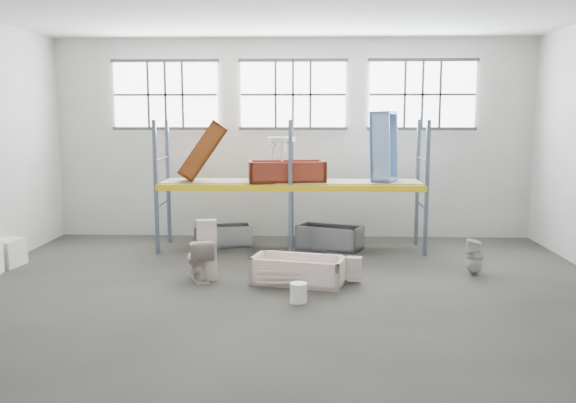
{
  "coord_description": "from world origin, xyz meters",
  "views": [
    {
      "loc": [
        0.44,
        -10.63,
        3.13
      ],
      "look_at": [
        0.0,
        1.5,
        1.4
      ],
      "focal_mm": 38.48,
      "sensor_mm": 36.0,
      "label": 1
    }
  ],
  "objects_px": {
    "toilet_beige": "(199,259)",
    "rust_tub_flat": "(287,172)",
    "toilet_white": "(475,257)",
    "cistern_tall": "(207,250)",
    "steel_tub_right": "(330,237)",
    "bucket": "(298,293)",
    "bathtub_beige": "(299,270)",
    "steel_tub_left": "(223,235)",
    "blue_tub_upright": "(384,146)"
  },
  "relations": [
    {
      "from": "toilet_white",
      "to": "toilet_beige",
      "type": "bearing_deg",
      "value": -74.54
    },
    {
      "from": "steel_tub_left",
      "to": "bucket",
      "type": "height_order",
      "value": "steel_tub_left"
    },
    {
      "from": "bathtub_beige",
      "to": "cistern_tall",
      "type": "xyz_separation_m",
      "value": [
        -1.74,
        0.19,
        0.33
      ]
    },
    {
      "from": "steel_tub_right",
      "to": "blue_tub_upright",
      "type": "xyz_separation_m",
      "value": [
        1.21,
        -0.08,
        2.12
      ]
    },
    {
      "from": "steel_tub_left",
      "to": "bucket",
      "type": "bearing_deg",
      "value": -66.79
    },
    {
      "from": "toilet_beige",
      "to": "cistern_tall",
      "type": "xyz_separation_m",
      "value": [
        0.16,
        0.02,
        0.18
      ]
    },
    {
      "from": "steel_tub_right",
      "to": "blue_tub_upright",
      "type": "relative_size",
      "value": 0.94
    },
    {
      "from": "rust_tub_flat",
      "to": "bucket",
      "type": "relative_size",
      "value": 5.24
    },
    {
      "from": "toilet_beige",
      "to": "cistern_tall",
      "type": "bearing_deg",
      "value": 164.33
    },
    {
      "from": "steel_tub_left",
      "to": "steel_tub_right",
      "type": "height_order",
      "value": "steel_tub_right"
    },
    {
      "from": "steel_tub_right",
      "to": "rust_tub_flat",
      "type": "xyz_separation_m",
      "value": [
        -1.0,
        -0.14,
        1.55
      ]
    },
    {
      "from": "toilet_beige",
      "to": "bathtub_beige",
      "type": "bearing_deg",
      "value": 150.97
    },
    {
      "from": "steel_tub_right",
      "to": "rust_tub_flat",
      "type": "distance_m",
      "value": 1.85
    },
    {
      "from": "toilet_beige",
      "to": "bucket",
      "type": "relative_size",
      "value": 2.42
    },
    {
      "from": "toilet_beige",
      "to": "blue_tub_upright",
      "type": "height_order",
      "value": "blue_tub_upright"
    },
    {
      "from": "bathtub_beige",
      "to": "cistern_tall",
      "type": "distance_m",
      "value": 1.78
    },
    {
      "from": "toilet_white",
      "to": "steel_tub_right",
      "type": "height_order",
      "value": "toilet_white"
    },
    {
      "from": "blue_tub_upright",
      "to": "toilet_beige",
      "type": "bearing_deg",
      "value": -143.9
    },
    {
      "from": "bathtub_beige",
      "to": "steel_tub_left",
      "type": "bearing_deg",
      "value": 133.88
    },
    {
      "from": "cistern_tall",
      "to": "steel_tub_left",
      "type": "distance_m",
      "value": 3.05
    },
    {
      "from": "steel_tub_right",
      "to": "steel_tub_left",
      "type": "bearing_deg",
      "value": 175.06
    },
    {
      "from": "rust_tub_flat",
      "to": "toilet_beige",
      "type": "bearing_deg",
      "value": -120.19
    },
    {
      "from": "rust_tub_flat",
      "to": "toilet_white",
      "type": "bearing_deg",
      "value": -29.27
    },
    {
      "from": "bucket",
      "to": "bathtub_beige",
      "type": "bearing_deg",
      "value": 91.04
    },
    {
      "from": "rust_tub_flat",
      "to": "bucket",
      "type": "height_order",
      "value": "rust_tub_flat"
    },
    {
      "from": "toilet_beige",
      "to": "toilet_white",
      "type": "bearing_deg",
      "value": 162.19
    },
    {
      "from": "bucket",
      "to": "rust_tub_flat",
      "type": "bearing_deg",
      "value": 94.95
    },
    {
      "from": "toilet_white",
      "to": "bathtub_beige",
      "type": "bearing_deg",
      "value": -68.5
    },
    {
      "from": "cistern_tall",
      "to": "rust_tub_flat",
      "type": "distance_m",
      "value": 3.27
    },
    {
      "from": "cistern_tall",
      "to": "bucket",
      "type": "distance_m",
      "value": 2.27
    },
    {
      "from": "bathtub_beige",
      "to": "steel_tub_right",
      "type": "height_order",
      "value": "steel_tub_right"
    },
    {
      "from": "steel_tub_right",
      "to": "cistern_tall",
      "type": "bearing_deg",
      "value": -130.56
    },
    {
      "from": "steel_tub_left",
      "to": "rust_tub_flat",
      "type": "bearing_deg",
      "value": -13.21
    },
    {
      "from": "cistern_tall",
      "to": "steel_tub_left",
      "type": "xyz_separation_m",
      "value": [
        -0.13,
        3.03,
        -0.33
      ]
    },
    {
      "from": "toilet_beige",
      "to": "steel_tub_right",
      "type": "distance_m",
      "value": 3.83
    },
    {
      "from": "cistern_tall",
      "to": "bucket",
      "type": "relative_size",
      "value": 3.49
    },
    {
      "from": "toilet_white",
      "to": "blue_tub_upright",
      "type": "distance_m",
      "value": 3.36
    },
    {
      "from": "steel_tub_right",
      "to": "bucket",
      "type": "bearing_deg",
      "value": -98.77
    },
    {
      "from": "steel_tub_right",
      "to": "bucket",
      "type": "distance_m",
      "value": 4.24
    },
    {
      "from": "toilet_white",
      "to": "steel_tub_right",
      "type": "relative_size",
      "value": 0.48
    },
    {
      "from": "cistern_tall",
      "to": "bathtub_beige",
      "type": "bearing_deg",
      "value": -16.87
    },
    {
      "from": "toilet_beige",
      "to": "rust_tub_flat",
      "type": "distance_m",
      "value": 3.43
    },
    {
      "from": "bathtub_beige",
      "to": "toilet_beige",
      "type": "relative_size",
      "value": 2.11
    },
    {
      "from": "bathtub_beige",
      "to": "toilet_white",
      "type": "relative_size",
      "value": 2.37
    },
    {
      "from": "cistern_tall",
      "to": "rust_tub_flat",
      "type": "height_order",
      "value": "rust_tub_flat"
    },
    {
      "from": "bathtub_beige",
      "to": "rust_tub_flat",
      "type": "xyz_separation_m",
      "value": [
        -0.33,
        2.86,
        1.57
      ]
    },
    {
      "from": "bathtub_beige",
      "to": "rust_tub_flat",
      "type": "relative_size",
      "value": 0.98
    },
    {
      "from": "toilet_white",
      "to": "rust_tub_flat",
      "type": "relative_size",
      "value": 0.41
    },
    {
      "from": "toilet_white",
      "to": "steel_tub_left",
      "type": "height_order",
      "value": "toilet_white"
    },
    {
      "from": "cistern_tall",
      "to": "steel_tub_right",
      "type": "height_order",
      "value": "cistern_tall"
    }
  ]
}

